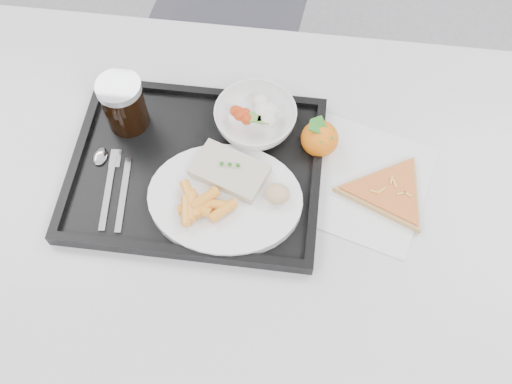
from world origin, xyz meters
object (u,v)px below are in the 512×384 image
at_px(salad_bowl, 255,118).
at_px(tangerine, 320,139).
at_px(cola_glass, 124,103).
at_px(tray, 196,169).
at_px(pizza_slice, 389,192).
at_px(table, 234,208).
at_px(dinner_plate, 225,199).

bearing_deg(salad_bowl, tangerine, -12.96).
xyz_separation_m(cola_glass, tangerine, (0.36, -0.01, -0.04)).
bearing_deg(cola_glass, tangerine, -1.42).
relative_size(tray, pizza_slice, 2.12).
height_order(tangerine, pizza_slice, tangerine).
bearing_deg(cola_glass, pizza_slice, -10.51).
xyz_separation_m(salad_bowl, cola_glass, (-0.24, -0.02, 0.03)).
relative_size(tray, tangerine, 5.99).
bearing_deg(cola_glass, tray, -30.70).
distance_m(table, tray, 0.11).
distance_m(table, pizza_slice, 0.29).
height_order(table, tangerine, tangerine).
bearing_deg(tangerine, salad_bowl, 167.04).
bearing_deg(dinner_plate, tangerine, 41.96).
relative_size(tray, dinner_plate, 1.67).
bearing_deg(tangerine, table, -143.32).
height_order(tray, tangerine, tangerine).
height_order(dinner_plate, cola_glass, cola_glass).
relative_size(table, salad_bowl, 7.89).
distance_m(tray, pizza_slice, 0.35).
distance_m(tangerine, pizza_slice, 0.16).
relative_size(dinner_plate, salad_bowl, 1.78).
height_order(table, pizza_slice, pizza_slice).
height_order(salad_bowl, pizza_slice, salad_bowl).
bearing_deg(pizza_slice, dinner_plate, -168.85).
bearing_deg(tangerine, tray, -160.67).
xyz_separation_m(dinner_plate, salad_bowl, (0.03, 0.17, 0.01)).
bearing_deg(dinner_plate, tray, 135.20).
height_order(tray, cola_glass, cola_glass).
xyz_separation_m(table, tray, (-0.07, 0.03, 0.08)).
relative_size(tray, salad_bowl, 2.96).
distance_m(table, salad_bowl, 0.17).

